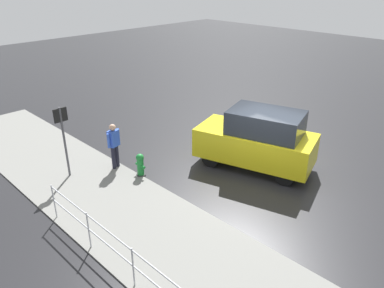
{
  "coord_description": "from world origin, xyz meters",
  "views": [
    {
      "loc": [
        -5.74,
        9.03,
        6.21
      ],
      "look_at": [
        2.19,
        1.01,
        0.9
      ],
      "focal_mm": 35.0,
      "sensor_mm": 36.0,
      "label": 1
    }
  ],
  "objects": [
    {
      "name": "moving_hatchback",
      "position": [
        0.7,
        -0.6,
        1.03
      ],
      "size": [
        4.22,
        2.72,
        2.06
      ],
      "color": "yellow",
      "rests_on": "ground"
    },
    {
      "name": "sign_post",
      "position": [
        4.65,
        4.25,
        1.58
      ],
      "size": [
        0.07,
        0.44,
        2.4
      ],
      "color": "#4C4C51",
      "rests_on": "ground"
    },
    {
      "name": "fire_hydrant",
      "position": [
        3.0,
        2.59,
        0.4
      ],
      "size": [
        0.42,
        0.31,
        0.8
      ],
      "color": "#197A2D",
      "rests_on": "ground"
    },
    {
      "name": "pedestrian",
      "position": [
        4.02,
        2.85,
        0.96
      ],
      "size": [
        0.32,
        0.55,
        1.62
      ],
      "color": "blue",
      "rests_on": "ground"
    },
    {
      "name": "ground_plane",
      "position": [
        0.0,
        0.0,
        0.0
      ],
      "size": [
        60.0,
        60.0,
        0.0
      ],
      "primitive_type": "plane",
      "color": "black"
    },
    {
      "name": "metal_railing",
      "position": [
        -0.66,
        5.64,
        0.72
      ],
      "size": [
        7.0,
        0.04,
        1.05
      ],
      "color": "#B7BABF",
      "rests_on": "ground"
    },
    {
      "name": "kerb_strip",
      "position": [
        0.0,
        4.2,
        0.02
      ],
      "size": [
        24.0,
        3.2,
        0.04
      ],
      "primitive_type": "cube",
      "color": "slate",
      "rests_on": "ground"
    }
  ]
}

